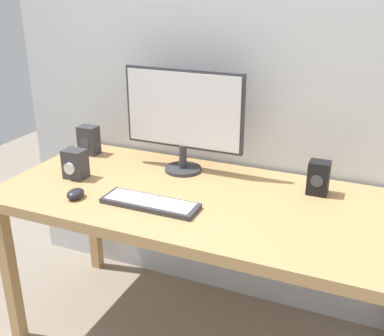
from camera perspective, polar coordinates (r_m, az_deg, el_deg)
The scene contains 8 objects.
wall_back at distance 2.18m, azimuth 6.39°, elevation 19.20°, with size 2.48×0.04×3.00m, color silver.
desk at distance 1.98m, azimuth 1.64°, elevation -5.24°, with size 1.77×0.79×0.76m.
monitor at distance 2.14m, azimuth -1.06°, elevation 6.50°, with size 0.57×0.17×0.48m.
keyboard_primary at distance 1.88m, azimuth -5.12°, elevation -4.28°, with size 0.40×0.13×0.02m.
mouse at distance 1.99m, azimuth -14.02°, elevation -3.06°, with size 0.07×0.09×0.04m, color #232328.
speaker_right at distance 2.02m, azimuth 15.16°, elevation -1.17°, with size 0.09×0.08×0.14m.
speaker_left at distance 2.47m, azimuth -12.48°, elevation 3.33°, with size 0.10×0.08×0.15m.
audio_controller at distance 2.18m, azimuth -14.06°, elevation 0.48°, with size 0.10×0.09×0.13m.
Camera 1 is at (0.65, -1.64, 1.60)m, focal length 43.74 mm.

